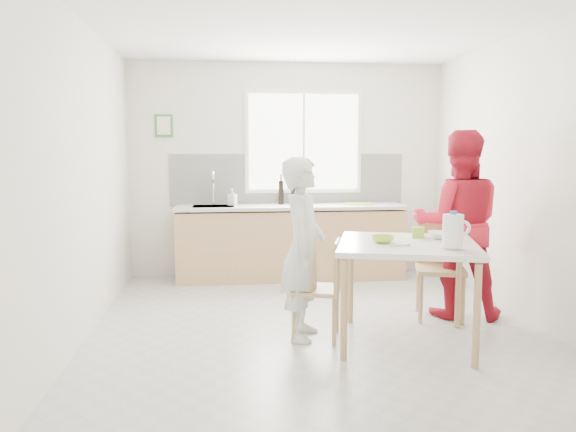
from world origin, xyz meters
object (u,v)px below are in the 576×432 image
Objects in this scene: dining_table at (407,253)px; milk_jug at (453,230)px; bowl_white at (442,235)px; bowl_green at (383,239)px; person_white at (303,249)px; person_red at (458,224)px; wine_bottle_b at (281,192)px; chair_far at (440,263)px; wine_bottle_a at (294,192)px; chair_left at (324,285)px.

milk_jug is (0.24, -0.36, 0.23)m from dining_table.
dining_table is at bearing -155.93° from bowl_white.
person_white is at bearing 159.93° from bowl_green.
wine_bottle_b is (-1.51, 1.90, 0.18)m from person_red.
wine_bottle_b is at bearing 140.82° from chair_far.
person_red is 2.43m from wine_bottle_b.
dining_table is at bearing -73.34° from wine_bottle_b.
chair_far is 1.20m from milk_jug.
wine_bottle_a is (-0.98, 2.40, 0.20)m from bowl_white.
person_red reaches higher than chair_left.
person_white reaches higher than dining_table.
chair_left is 2.49m from wine_bottle_b.
wine_bottle_b is at bearing 165.33° from wine_bottle_a.
bowl_green is at bearing 52.48° from person_red.
bowl_green is 2.66m from wine_bottle_b.
wine_bottle_b is (-0.78, 2.60, 0.31)m from dining_table.
person_white reaches higher than chair_left.
dining_table is 0.24m from bowl_green.
chair_left is at bearing 36.19° from person_red.
bowl_green is 0.68× the size of milk_jug.
bowl_green is 0.62× the size of wine_bottle_b.
person_white is 2.39m from wine_bottle_b.
milk_jug reaches higher than bowl_green.
bowl_white is at bearing -65.08° from wine_bottle_b.
chair_left is 4.56× the size of bowl_green.
person_white is 8.31× the size of bowl_green.
bowl_green is (-0.94, -0.70, -0.02)m from person_red.
person_white is 5.14× the size of wine_bottle_b.
milk_jug is 0.86× the size of wine_bottle_a.
person_white reaches higher than chair_far.
dining_table is 0.76× the size of person_red.
person_red is 9.63× the size of bowl_green.
wine_bottle_a reaches higher than dining_table.
wine_bottle_b is (-0.12, 2.42, 0.60)m from chair_left.
person_white reaches higher than wine_bottle_b.
chair_far reaches higher than dining_table.
milk_jug is 3.13m from wine_bottle_b.
chair_left is at bearing -90.87° from wine_bottle_a.
dining_table is 0.92m from chair_far.
chair_left is at bearing 164.26° from dining_table.
chair_far is at bearing 128.43° from chair_left.
bowl_white is at bearing 24.07° from dining_table.
wine_bottle_a is at bearing 138.15° from chair_far.
wine_bottle_b is (-0.57, 2.60, 0.19)m from bowl_green.
dining_table is at bearing -1.70° from bowl_green.
chair_left is 0.47× the size of person_red.
person_red is (0.73, 0.70, 0.13)m from dining_table.
wine_bottle_b is at bearing 124.67° from milk_jug.
wine_bottle_b is at bearing 106.66° from dining_table.
person_red is 5.95× the size of wine_bottle_b.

